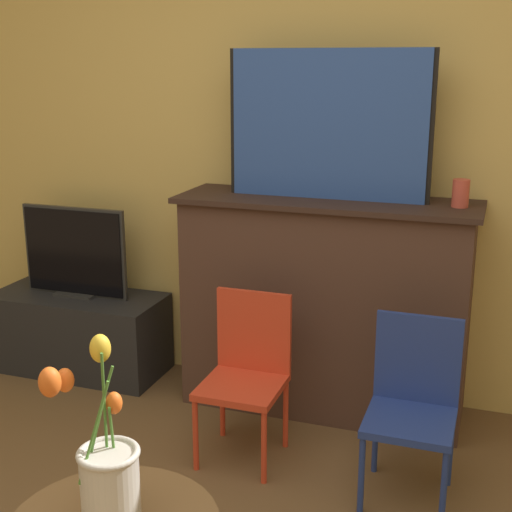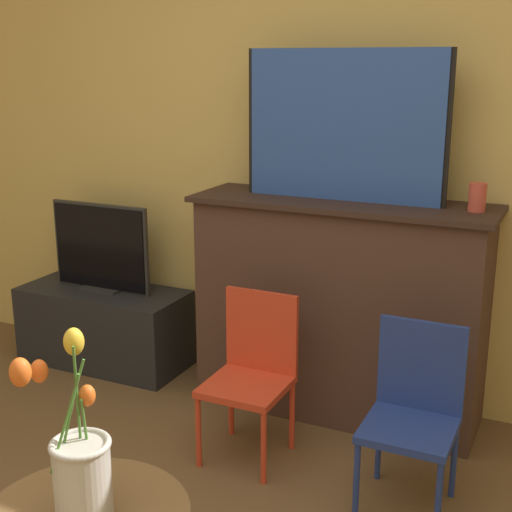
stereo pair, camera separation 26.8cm
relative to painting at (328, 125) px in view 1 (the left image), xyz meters
name	(u,v)px [view 1 (the left image)]	position (x,y,z in m)	size (l,w,h in m)	color
wall_back	(320,129)	(-0.10, 0.23, -0.04)	(8.00, 0.06, 2.70)	#E0BC66
fireplace_mantel	(325,303)	(0.01, -0.01, -0.85)	(1.41, 0.46, 1.05)	#4C3328
painting	(328,125)	(0.00, 0.00, 0.00)	(0.94, 0.03, 0.67)	black
mantel_candle	(461,193)	(0.60, -0.01, -0.28)	(0.07, 0.07, 0.12)	#CC4C3D
tv_stand	(80,332)	(-1.37, -0.03, -1.17)	(0.95, 0.42, 0.43)	#232326
tv_monitor	(75,253)	(-1.37, -0.02, -0.72)	(0.61, 0.12, 0.49)	#2D2D2D
chair_red	(247,367)	(-0.20, -0.54, -0.99)	(0.34, 0.34, 0.71)	red
chair_blue	(413,399)	(0.51, -0.60, -0.99)	(0.34, 0.34, 0.71)	navy
vase_tulips	(107,474)	(-0.18, -1.70, -0.81)	(0.22, 0.22, 0.55)	beige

